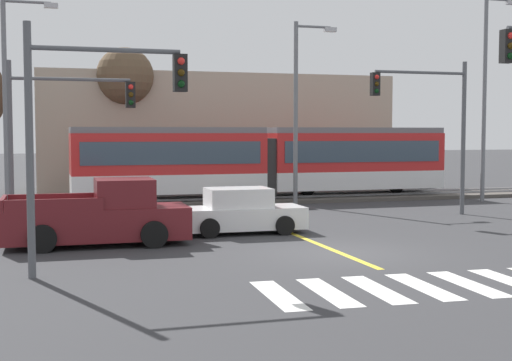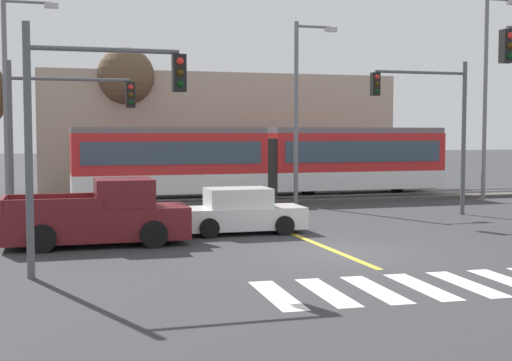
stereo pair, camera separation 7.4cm
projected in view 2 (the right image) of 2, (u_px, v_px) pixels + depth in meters
ground_plane at (339, 253)px, 19.99m from camera, size 200.00×200.00×0.00m
track_bed at (215, 200)px, 34.39m from camera, size 120.00×4.00×0.18m
rail_near at (219, 199)px, 33.69m from camera, size 120.00×0.08×0.10m
rail_far at (212, 196)px, 35.07m from camera, size 120.00×0.08×0.10m
light_rail_tram at (265, 159)px, 34.96m from camera, size 18.50×2.64×3.43m
crosswalk_stripe_0 at (277, 295)px, 14.78m from camera, size 0.67×2.82×0.01m
crosswalk_stripe_1 at (327, 292)px, 15.05m from camera, size 0.67×2.82×0.01m
crosswalk_stripe_2 at (375, 289)px, 15.32m from camera, size 0.67×2.82×0.01m
crosswalk_stripe_3 at (422, 287)px, 15.59m from camera, size 0.67×2.82×0.01m
crosswalk_stripe_4 at (467, 284)px, 15.86m from camera, size 0.67×2.82×0.01m
crosswalk_stripe_5 at (510, 281)px, 16.14m from camera, size 0.67×2.82×0.01m
lane_centre_line at (280, 228)px, 24.99m from camera, size 0.20×15.66×0.01m
sedan_crossing at (240, 212)px, 23.85m from camera, size 4.23×1.97×1.52m
pickup_truck at (101, 217)px, 21.32m from camera, size 5.43×2.29×1.98m
traffic_light_mid_right at (433, 113)px, 28.64m from camera, size 4.25×0.38×6.24m
traffic_light_mid_left at (56, 120)px, 24.15m from camera, size 4.25×0.38×5.77m
traffic_light_near_left at (85, 113)px, 16.59m from camera, size 3.75×0.38×5.89m
street_lamp_west at (11, 92)px, 29.05m from camera, size 2.25×0.28×8.88m
street_lamp_centre at (300, 102)px, 32.61m from camera, size 2.05×0.28×8.40m
street_lamp_east at (488, 88)px, 34.40m from camera, size 1.79×0.28×9.96m
bare_tree_west at (126, 77)px, 38.25m from camera, size 3.08×3.08×7.93m
building_backdrop_far at (215, 132)px, 42.73m from camera, size 20.50×6.00×6.73m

